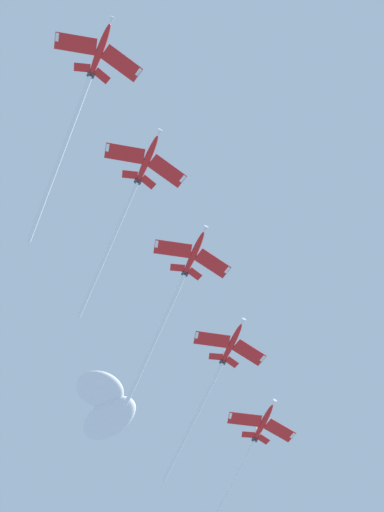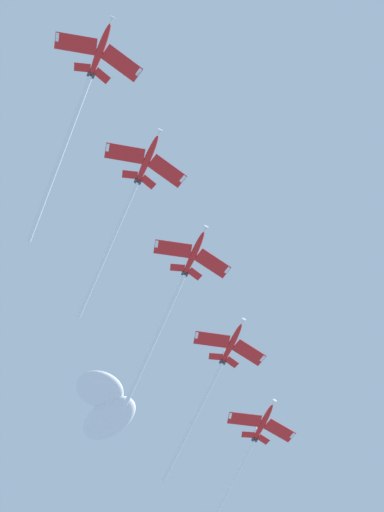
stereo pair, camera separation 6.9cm
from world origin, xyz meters
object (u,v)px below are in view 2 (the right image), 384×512
Objects in this scene: jet_lead at (78,109)px; jet_fifth at (247,453)px; jet_fourth at (212,382)px; jet_second at (131,197)px; jet_third at (174,299)px.

jet_lead reaches higher than jet_fifth.
jet_lead is at bearing 21.13° from jet_fourth.
jet_second is 0.91× the size of jet_fifth.
jet_lead is at bearing 16.14° from jet_second.
jet_third is (-25.62, -11.63, -3.89)m from jet_second.
jet_second reaches higher than jet_fourth.
jet_lead is 1.05× the size of jet_fourth.
jet_lead is at bearing 20.67° from jet_third.
jet_lead is 78.04m from jet_fourth.
jet_fourth is (-72.10, -27.87, -10.68)m from jet_lead.
jet_lead is 23.47m from jet_second.
jet_third is 1.01× the size of jet_fourth.
jet_lead is 1.08× the size of jet_second.
jet_fourth is (-24.11, -9.77, -3.87)m from jet_third.
jet_second reaches higher than jet_third.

